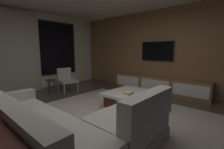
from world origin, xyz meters
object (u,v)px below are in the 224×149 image
object	(u,v)px
accent_chair_near_window	(66,78)
side_stool	(51,82)
mounted_tv	(157,51)
sectional_couch	(62,129)
coffee_table	(133,99)
book_stack_on_coffee_table	(128,93)
media_console	(159,85)

from	to	relation	value
accent_chair_near_window	side_stool	world-z (taller)	accent_chair_near_window
accent_chair_near_window	mounted_tv	xyz separation A→B (m)	(2.02, -2.27, 0.92)
sectional_couch	coffee_table	xyz separation A→B (m)	(2.03, 0.18, -0.10)
accent_chair_near_window	book_stack_on_coffee_table	bearing A→B (deg)	-89.23
sectional_couch	side_stool	xyz separation A→B (m)	(1.30, 2.76, 0.08)
accent_chair_near_window	media_console	distance (m)	3.09
side_stool	media_console	bearing A→B (deg)	-46.62
mounted_tv	book_stack_on_coffee_table	bearing A→B (deg)	-172.66
accent_chair_near_window	side_stool	size ratio (longest dim) A/B	1.70
mounted_tv	side_stool	bearing A→B (deg)	137.83
coffee_table	media_console	xyz separation A→B (m)	(1.63, 0.07, 0.06)
media_console	coffee_table	bearing A→B (deg)	-177.49
side_stool	media_console	world-z (taller)	media_console
sectional_couch	accent_chair_near_window	xyz separation A→B (m)	(1.83, 2.73, 0.14)
side_stool	mounted_tv	xyz separation A→B (m)	(2.55, -2.31, 0.98)
sectional_couch	book_stack_on_coffee_table	bearing A→B (deg)	6.04
coffee_table	side_stool	bearing A→B (deg)	105.95
coffee_table	mounted_tv	distance (m)	2.17
media_console	mounted_tv	size ratio (longest dim) A/B	2.82
accent_chair_near_window	sectional_couch	bearing A→B (deg)	-123.84
accent_chair_near_window	mounted_tv	bearing A→B (deg)	-48.34
book_stack_on_coffee_table	accent_chair_near_window	bearing A→B (deg)	90.77
coffee_table	accent_chair_near_window	distance (m)	2.56
sectional_couch	mounted_tv	size ratio (longest dim) A/B	2.28
sectional_couch	media_console	bearing A→B (deg)	3.98
mounted_tv	media_console	bearing A→B (deg)	-132.48
book_stack_on_coffee_table	accent_chair_near_window	xyz separation A→B (m)	(-0.03, 2.53, 0.05)
book_stack_on_coffee_table	coffee_table	bearing A→B (deg)	-4.42
media_console	mounted_tv	xyz separation A→B (m)	(0.18, 0.20, 1.10)
book_stack_on_coffee_table	sectional_couch	bearing A→B (deg)	-173.96
accent_chair_near_window	side_stool	distance (m)	0.54
sectional_couch	book_stack_on_coffee_table	distance (m)	1.87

